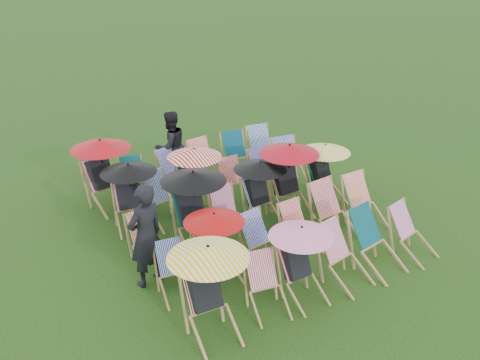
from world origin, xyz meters
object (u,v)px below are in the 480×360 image
person_left (146,236)px  person_rear (171,146)px  deckchair_0 (209,291)px  deckchair_5 (413,233)px  deckchair_29 (264,149)px

person_left → person_rear: size_ratio=1.08×
deckchair_0 → person_left: 1.63m
person_rear → deckchair_5: bearing=104.4°
deckchair_29 → deckchair_0: bearing=-124.1°
deckchair_29 → person_left: size_ratio=0.56×
person_left → deckchair_5: bearing=143.2°
deckchair_5 → person_rear: 5.67m
deckchair_0 → person_left: bearing=102.8°
deckchair_0 → deckchair_5: deckchair_0 is taller
deckchair_0 → deckchair_5: size_ratio=1.47×
deckchair_5 → person_rear: person_rear is taller
deckchair_0 → person_rear: bearing=73.6°
deckchair_0 → person_left: person_left is taller
deckchair_0 → deckchair_29: size_ratio=1.39×
person_left → person_rear: bearing=-135.9°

